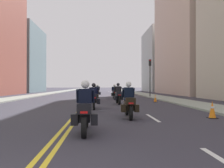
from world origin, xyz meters
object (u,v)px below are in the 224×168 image
object	(u,v)px
motorcycle_0	(85,112)
motorcycle_1	(129,103)
motorcycle_5	(114,93)
motorcycle_3	(118,96)
traffic_light_near	(150,71)
motorcycle_2	(94,98)
motorcycle_4	(95,94)
motorcycle_6	(97,92)
traffic_cone_0	(212,110)
traffic_cone_1	(155,98)

from	to	relation	value
motorcycle_0	motorcycle_1	distance (m)	3.46
motorcycle_0	motorcycle_5	bearing A→B (deg)	81.76
motorcycle_0	motorcycle_3	xyz separation A→B (m)	(1.88, 10.34, 0.03)
motorcycle_3	traffic_light_near	world-z (taller)	traffic_light_near
motorcycle_2	motorcycle_4	distance (m)	6.71
motorcycle_6	traffic_cone_0	bearing A→B (deg)	-75.70
motorcycle_0	traffic_cone_1	bearing A→B (deg)	65.17
motorcycle_6	traffic_cone_0	xyz separation A→B (m)	(5.32, -17.88, -0.29)
motorcycle_0	motorcycle_2	size ratio (longest dim) A/B	1.03
motorcycle_4	motorcycle_5	distance (m)	4.08
traffic_cone_1	traffic_light_near	xyz separation A→B (m)	(1.35, 7.87, 2.95)
motorcycle_4	motorcycle_5	size ratio (longest dim) A/B	0.99
motorcycle_0	motorcycle_5	distance (m)	17.28
motorcycle_2	motorcycle_5	world-z (taller)	motorcycle_2
motorcycle_3	traffic_cone_1	xyz separation A→B (m)	(3.49, 2.13, -0.32)
traffic_cone_0	motorcycle_4	bearing A→B (deg)	116.66
motorcycle_0	traffic_light_near	bearing A→B (deg)	70.21
traffic_cone_0	traffic_cone_1	xyz separation A→B (m)	(-0.07, 9.76, -0.04)
motorcycle_4	traffic_cone_1	distance (m)	5.56
motorcycle_2	traffic_light_near	world-z (taller)	traffic_light_near
motorcycle_5	traffic_light_near	bearing A→B (deg)	31.41
motorcycle_3	motorcycle_4	distance (m)	3.83
motorcycle_0	motorcycle_6	size ratio (longest dim) A/B	1.01
traffic_cone_0	traffic_cone_1	size ratio (longest dim) A/B	1.11
motorcycle_1	traffic_cone_1	xyz separation A→B (m)	(3.63, 9.48, -0.31)
motorcycle_3	motorcycle_6	distance (m)	10.40
motorcycle_0	motorcycle_6	bearing A→B (deg)	88.15
traffic_light_near	motorcycle_0	bearing A→B (deg)	-108.30
motorcycle_3	traffic_cone_1	distance (m)	4.10
motorcycle_4	traffic_light_near	bearing A→B (deg)	46.55
motorcycle_0	motorcycle_3	distance (m)	10.51
motorcycle_3	traffic_cone_0	size ratio (longest dim) A/B	2.81
motorcycle_1	traffic_light_near	distance (m)	18.24
motorcycle_3	motorcycle_5	world-z (taller)	motorcycle_3
motorcycle_1	motorcycle_2	size ratio (longest dim) A/B	1.04
motorcycle_0	traffic_light_near	distance (m)	21.58
motorcycle_0	motorcycle_4	xyz separation A→B (m)	(-0.05, 13.65, 0.00)
motorcycle_1	motorcycle_5	size ratio (longest dim) A/B	1.01
motorcycle_0	motorcycle_3	bearing A→B (deg)	78.18
motorcycle_1	motorcycle_4	distance (m)	10.81
motorcycle_4	motorcycle_6	bearing A→B (deg)	90.48
traffic_cone_1	motorcycle_5	bearing A→B (deg)	125.53
motorcycle_0	motorcycle_2	distance (m)	6.94
traffic_cone_0	traffic_light_near	xyz separation A→B (m)	(1.28, 17.63, 2.91)
motorcycle_3	motorcycle_6	world-z (taller)	motorcycle_3
motorcycle_2	motorcycle_5	distance (m)	10.40
traffic_cone_1	motorcycle_2	bearing A→B (deg)	-133.94
motorcycle_1	motorcycle_2	world-z (taller)	motorcycle_1
motorcycle_4	traffic_cone_0	world-z (taller)	motorcycle_4
motorcycle_5	traffic_light_near	distance (m)	6.25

